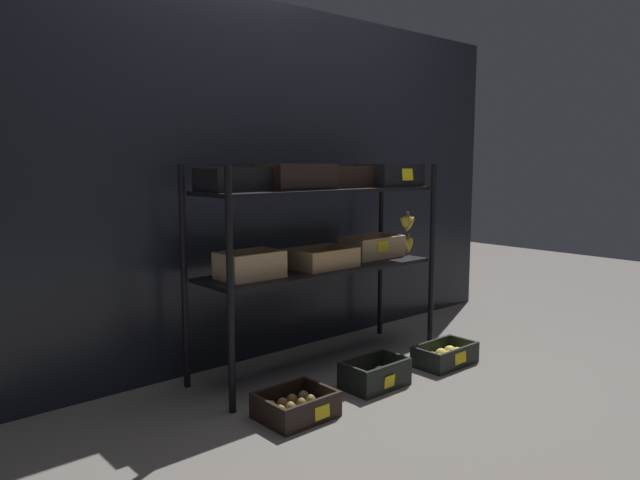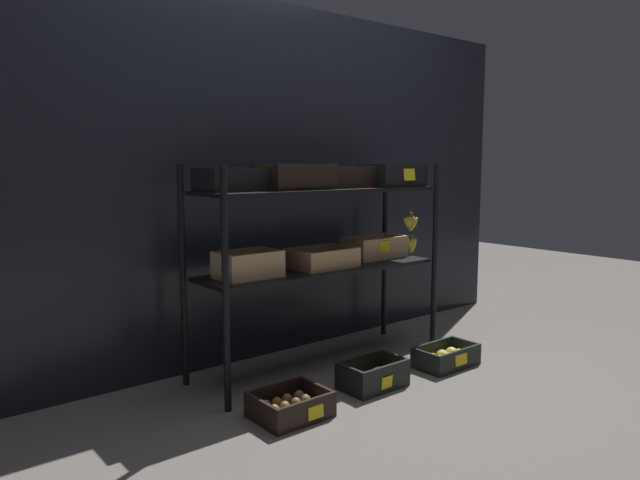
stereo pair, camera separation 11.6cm
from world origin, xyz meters
name	(u,v)px [view 1 (the left image)]	position (x,y,z in m)	size (l,w,h in m)	color
ground_plane	(320,365)	(0.00, 0.00, 0.00)	(10.00, 10.00, 0.00)	#605B56
storefront_wall	(274,182)	(0.00, 0.41, 1.00)	(3.81, 0.12, 2.00)	black
display_rack	(322,224)	(0.02, 0.01, 0.78)	(1.53, 0.44, 1.11)	black
crate_ground_kiwi	(296,407)	(-0.52, -0.43, 0.04)	(0.32, 0.26, 0.11)	black
crate_ground_apple_gold	(375,376)	(0.00, -0.41, 0.05)	(0.33, 0.21, 0.14)	black
crate_ground_center_apple_gold	(445,356)	(0.53, -0.45, 0.05)	(0.36, 0.21, 0.11)	black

